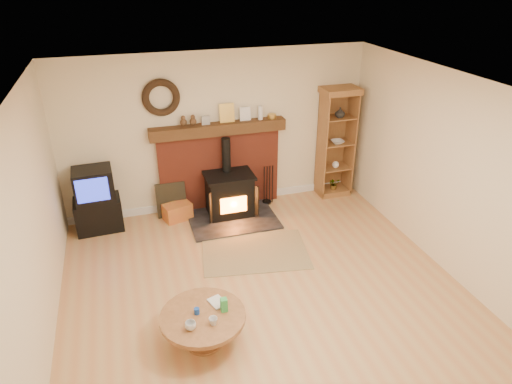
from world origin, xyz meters
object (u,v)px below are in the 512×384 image
object	(u,v)px
wood_stove	(230,196)
curio_cabinet	(335,142)
coffee_table	(203,320)
tv_unit	(97,201)

from	to	relation	value
wood_stove	curio_cabinet	world-z (taller)	curio_cabinet
curio_cabinet	coffee_table	distance (m)	4.23
wood_stove	coffee_table	world-z (taller)	wood_stove
wood_stove	curio_cabinet	xyz separation A→B (m)	(1.97, 0.28, 0.61)
coffee_table	curio_cabinet	bearing A→B (deg)	45.18
curio_cabinet	wood_stove	bearing A→B (deg)	-171.90
wood_stove	curio_cabinet	distance (m)	2.09
tv_unit	coffee_table	world-z (taller)	tv_unit
curio_cabinet	tv_unit	bearing A→B (deg)	-178.78
tv_unit	coffee_table	xyz separation A→B (m)	(1.09, -2.88, -0.16)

